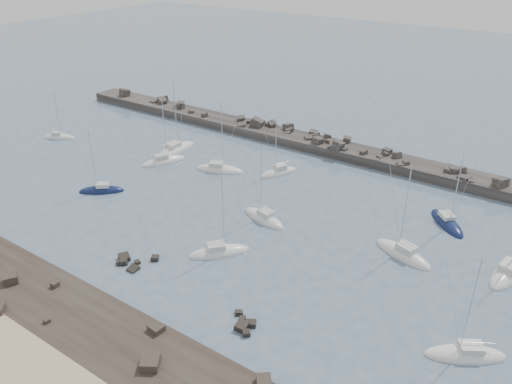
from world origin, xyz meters
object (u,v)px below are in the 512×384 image
sailboat_0 (59,138)px  sailboat_2 (102,191)px  sailboat_4 (219,170)px  sailboat_11 (465,355)px  sailboat_5 (264,219)px  sailboat_10 (509,273)px  sailboat_9 (403,254)px  sailboat_7 (219,253)px  sailboat_6 (278,173)px  sailboat_3 (164,162)px  sailboat_8 (447,223)px  sailboat_1 (175,150)px

sailboat_0 → sailboat_2: size_ratio=0.90×
sailboat_4 → sailboat_11: bearing=-23.7°
sailboat_11 → sailboat_5: bearing=160.7°
sailboat_10 → sailboat_11: sailboat_10 is taller
sailboat_9 → sailboat_10: sailboat_10 is taller
sailboat_2 → sailboat_7: 27.34m
sailboat_5 → sailboat_6: bearing=114.5°
sailboat_10 → sailboat_6: bearing=167.7°
sailboat_3 → sailboat_6: (20.28, 7.86, 0.01)m
sailboat_6 → sailboat_10: sailboat_10 is taller
sailboat_4 → sailboat_10: 48.92m
sailboat_8 → sailboat_1: bearing=-178.1°
sailboat_9 → sailboat_11: size_ratio=1.08×
sailboat_6 → sailboat_10: 40.31m
sailboat_3 → sailboat_6: size_ratio=1.12×
sailboat_5 → sailboat_8: bearing=31.6°
sailboat_7 → sailboat_9: 24.26m
sailboat_8 → sailboat_3: bearing=-171.9°
sailboat_0 → sailboat_11: bearing=-9.8°
sailboat_3 → sailboat_10: bearing=-0.7°
sailboat_11 → sailboat_6: bearing=146.0°
sailboat_2 → sailboat_5: (27.14, 7.55, 0.01)m
sailboat_8 → sailboat_7: bearing=-132.6°
sailboat_1 → sailboat_2: sailboat_1 is taller
sailboat_10 → sailboat_9: bearing=-163.8°
sailboat_3 → sailboat_8: 50.33m
sailboat_0 → sailboat_8: bearing=7.7°
sailboat_0 → sailboat_7: sailboat_7 is taller
sailboat_2 → sailboat_3: bearing=89.5°
sailboat_11 → sailboat_1: bearing=158.9°
sailboat_6 → sailboat_8: 29.56m
sailboat_7 → sailboat_10: 36.75m
sailboat_6 → sailboat_7: size_ratio=0.93×
sailboat_5 → sailboat_8: (22.80, 14.03, -0.01)m
sailboat_1 → sailboat_0: bearing=-160.8°
sailboat_10 → sailboat_11: (-1.02, -17.26, -0.02)m
sailboat_4 → sailboat_8: 39.18m
sailboat_4 → sailboat_5: size_ratio=1.09×
sailboat_6 → sailboat_11: sailboat_11 is taller
sailboat_5 → sailboat_8: sailboat_8 is taller
sailboat_6 → sailboat_7: 26.40m
sailboat_7 → sailboat_6: bearing=104.8°
sailboat_8 → sailboat_10: 12.59m
sailboat_1 → sailboat_8: size_ratio=1.21×
sailboat_5 → sailboat_11: bearing=-19.3°
sailboat_1 → sailboat_2: bearing=-84.6°
sailboat_8 → sailboat_0: bearing=-172.3°
sailboat_3 → sailboat_6: 21.75m
sailboat_6 → sailboat_11: bearing=-34.0°
sailboat_5 → sailboat_6: size_ratio=1.07×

